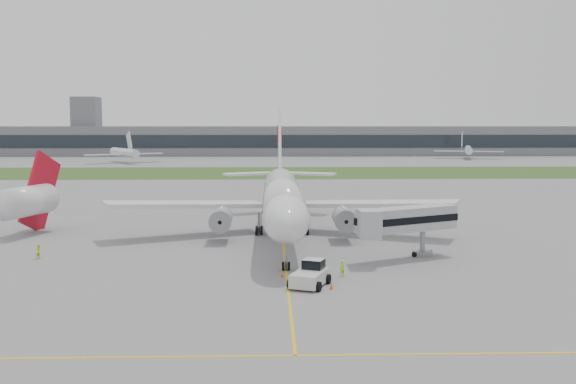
{
  "coord_description": "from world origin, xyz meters",
  "views": [
    {
      "loc": [
        -1.66,
        -81.28,
        15.43
      ],
      "look_at": [
        0.7,
        2.0,
        6.48
      ],
      "focal_mm": 40.0,
      "sensor_mm": 36.0,
      "label": 1
    }
  ],
  "objects_px": {
    "ground_crew_near": "(342,268)",
    "neighbor_aircraft": "(28,200)",
    "airliner": "(282,196)",
    "pushback_tug": "(311,274)",
    "jet_bridge": "(402,220)"
  },
  "relations": [
    {
      "from": "pushback_tug",
      "to": "airliner",
      "type": "bearing_deg",
      "value": 116.61
    },
    {
      "from": "pushback_tug",
      "to": "ground_crew_near",
      "type": "xyz_separation_m",
      "value": [
        3.41,
        3.57,
        -0.27
      ]
    },
    {
      "from": "jet_bridge",
      "to": "neighbor_aircraft",
      "type": "bearing_deg",
      "value": 133.06
    },
    {
      "from": "airliner",
      "to": "ground_crew_near",
      "type": "xyz_separation_m",
      "value": [
        5.6,
        -22.72,
        -4.84
      ]
    },
    {
      "from": "pushback_tug",
      "to": "ground_crew_near",
      "type": "distance_m",
      "value": 4.94
    },
    {
      "from": "jet_bridge",
      "to": "ground_crew_near",
      "type": "xyz_separation_m",
      "value": [
        -7.6,
        -7.55,
        -3.72
      ]
    },
    {
      "from": "ground_crew_near",
      "to": "neighbor_aircraft",
      "type": "bearing_deg",
      "value": -64.81
    },
    {
      "from": "jet_bridge",
      "to": "airliner",
      "type": "bearing_deg",
      "value": 104.81
    },
    {
      "from": "airliner",
      "to": "pushback_tug",
      "type": "xyz_separation_m",
      "value": [
        2.19,
        -26.29,
        -4.56
      ]
    },
    {
      "from": "airliner",
      "to": "neighbor_aircraft",
      "type": "bearing_deg",
      "value": 174.89
    },
    {
      "from": "airliner",
      "to": "jet_bridge",
      "type": "relative_size",
      "value": 4.3
    },
    {
      "from": "ground_crew_near",
      "to": "neighbor_aircraft",
      "type": "height_order",
      "value": "neighbor_aircraft"
    },
    {
      "from": "ground_crew_near",
      "to": "neighbor_aircraft",
      "type": "xyz_separation_m",
      "value": [
        -40.83,
        25.87,
        4.01
      ]
    },
    {
      "from": "airliner",
      "to": "neighbor_aircraft",
      "type": "relative_size",
      "value": 3.57
    },
    {
      "from": "airliner",
      "to": "pushback_tug",
      "type": "bearing_deg",
      "value": -85.23
    }
  ]
}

